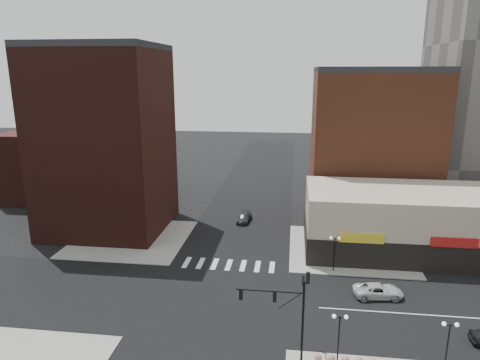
{
  "coord_description": "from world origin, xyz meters",
  "views": [
    {
      "loc": [
        7.09,
        -37.66,
        22.33
      ],
      "look_at": [
        1.52,
        5.98,
        11.0
      ],
      "focal_mm": 32.0,
      "sensor_mm": 36.0,
      "label": 1
    }
  ],
  "objects_px": {
    "street_lamp_se_b": "(449,334)",
    "traffic_signal": "(291,302)",
    "street_lamp_se_a": "(339,326)",
    "white_suv": "(378,291)",
    "street_lamp_ne": "(335,245)",
    "dark_sedan_north": "(244,218)"
  },
  "relations": [
    {
      "from": "dark_sedan_north",
      "to": "white_suv",
      "type": "bearing_deg",
      "value": -45.41
    },
    {
      "from": "white_suv",
      "to": "dark_sedan_north",
      "type": "relative_size",
      "value": 1.14
    },
    {
      "from": "street_lamp_se_b",
      "to": "dark_sedan_north",
      "type": "relative_size",
      "value": 0.96
    },
    {
      "from": "street_lamp_se_a",
      "to": "street_lamp_se_b",
      "type": "bearing_deg",
      "value": 0.0
    },
    {
      "from": "traffic_signal",
      "to": "white_suv",
      "type": "xyz_separation_m",
      "value": [
        8.8,
        10.7,
        -4.28
      ]
    },
    {
      "from": "street_lamp_se_a",
      "to": "white_suv",
      "type": "xyz_separation_m",
      "value": [
        5.04,
        10.87,
        -2.61
      ]
    },
    {
      "from": "street_lamp_ne",
      "to": "white_suv",
      "type": "distance_m",
      "value": 7.03
    },
    {
      "from": "traffic_signal",
      "to": "street_lamp_ne",
      "type": "xyz_separation_m",
      "value": [
        4.76,
        15.83,
        -1.67
      ]
    },
    {
      "from": "traffic_signal",
      "to": "dark_sedan_north",
      "type": "xyz_separation_m",
      "value": [
        -7.26,
        31.02,
        -4.34
      ]
    },
    {
      "from": "street_lamp_se_b",
      "to": "street_lamp_ne",
      "type": "xyz_separation_m",
      "value": [
        -7.0,
        16.0,
        0.0
      ]
    },
    {
      "from": "traffic_signal",
      "to": "street_lamp_se_b",
      "type": "height_order",
      "value": "traffic_signal"
    },
    {
      "from": "street_lamp_se_b",
      "to": "white_suv",
      "type": "relative_size",
      "value": 0.84
    },
    {
      "from": "street_lamp_se_a",
      "to": "white_suv",
      "type": "height_order",
      "value": "street_lamp_se_a"
    },
    {
      "from": "street_lamp_se_a",
      "to": "dark_sedan_north",
      "type": "distance_m",
      "value": 33.18
    },
    {
      "from": "street_lamp_se_b",
      "to": "dark_sedan_north",
      "type": "height_order",
      "value": "street_lamp_se_b"
    },
    {
      "from": "traffic_signal",
      "to": "street_lamp_se_a",
      "type": "bearing_deg",
      "value": -2.57
    },
    {
      "from": "traffic_signal",
      "to": "white_suv",
      "type": "relative_size",
      "value": 1.58
    },
    {
      "from": "white_suv",
      "to": "dark_sedan_north",
      "type": "xyz_separation_m",
      "value": [
        -16.06,
        20.32,
        -0.06
      ]
    },
    {
      "from": "street_lamp_se_b",
      "to": "traffic_signal",
      "type": "bearing_deg",
      "value": 179.18
    },
    {
      "from": "street_lamp_se_a",
      "to": "street_lamp_ne",
      "type": "xyz_separation_m",
      "value": [
        1.0,
        16.0,
        0.0
      ]
    },
    {
      "from": "traffic_signal",
      "to": "street_lamp_se_b",
      "type": "xyz_separation_m",
      "value": [
        11.76,
        -0.17,
        -1.67
      ]
    },
    {
      "from": "street_lamp_ne",
      "to": "dark_sedan_north",
      "type": "xyz_separation_m",
      "value": [
        -12.02,
        15.18,
        -2.67
      ]
    }
  ]
}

